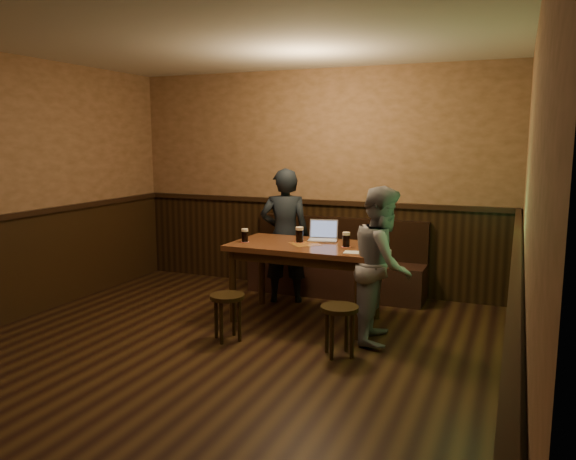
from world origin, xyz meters
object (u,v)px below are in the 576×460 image
(bench, at_px, (336,270))
(laptop, at_px, (323,235))
(pub_table, at_px, (305,254))
(stool_left, at_px, (227,304))
(pint_left, at_px, (245,235))
(pint_mid, at_px, (300,235))
(person_suit, at_px, (285,236))
(stool_right, at_px, (339,316))
(pint_right, at_px, (346,240))
(person_grey, at_px, (383,264))

(bench, relative_size, laptop, 6.15)
(pub_table, relative_size, laptop, 4.37)
(stool_left, distance_m, pint_left, 0.91)
(bench, xyz_separation_m, pub_table, (0.00, -1.11, 0.41))
(pint_mid, bearing_deg, person_suit, 126.77)
(stool_right, relative_size, person_suit, 0.29)
(laptop, bearing_deg, pint_right, -51.22)
(pint_left, bearing_deg, pint_right, 7.36)
(pub_table, relative_size, person_grey, 1.05)
(bench, relative_size, person_grey, 1.47)
(laptop, bearing_deg, pint_mid, -143.67)
(person_suit, bearing_deg, stool_right, 107.66)
(bench, distance_m, pint_right, 1.34)
(bench, height_order, stool_left, bench)
(laptop, bearing_deg, person_suit, 140.34)
(person_grey, bearing_deg, pint_right, 51.24)
(pub_table, relative_size, person_suit, 0.98)
(bench, relative_size, pint_right, 13.99)
(bench, bearing_deg, pub_table, -90.00)
(pint_left, relative_size, pint_mid, 0.87)
(stool_right, distance_m, laptop, 1.34)
(stool_left, bearing_deg, stool_right, 1.17)
(pint_left, height_order, person_suit, person_suit)
(stool_left, height_order, pint_left, pint_left)
(person_grey, bearing_deg, person_suit, 51.22)
(stool_left, relative_size, pint_right, 2.87)
(pint_right, xyz_separation_m, person_suit, (-0.92, 0.58, -0.11))
(pub_table, distance_m, person_grey, 0.94)
(laptop, bearing_deg, stool_left, -129.14)
(pub_table, distance_m, stool_left, 1.05)
(pub_table, distance_m, pint_mid, 0.22)
(stool_left, height_order, pint_mid, pint_mid)
(laptop, height_order, person_suit, person_suit)
(stool_right, bearing_deg, person_suit, 128.37)
(bench, height_order, pint_right, pint_right)
(pub_table, relative_size, stool_right, 3.40)
(pub_table, bearing_deg, person_grey, -17.07)
(stool_right, relative_size, pint_right, 2.92)
(pub_table, relative_size, pint_mid, 9.20)
(pint_left, distance_m, pint_mid, 0.59)
(pub_table, height_order, pint_right, pint_right)
(stool_right, height_order, laptop, laptop)
(pint_right, bearing_deg, stool_left, -137.16)
(pint_left, height_order, laptop, laptop)
(pint_left, relative_size, person_grey, 0.10)
(pub_table, relative_size, pint_right, 9.94)
(stool_right, bearing_deg, person_grey, 65.53)
(stool_right, height_order, person_grey, person_grey)
(pub_table, height_order, pint_mid, pint_mid)
(person_grey, bearing_deg, stool_right, 148.90)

